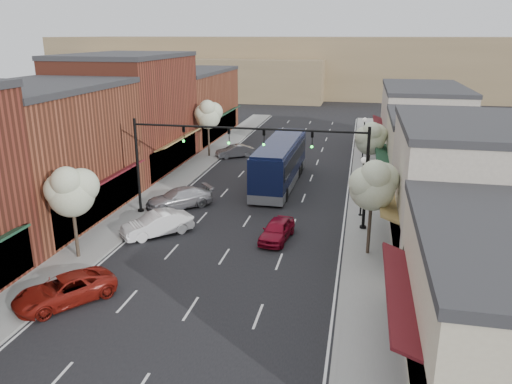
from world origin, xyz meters
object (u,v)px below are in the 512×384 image
Objects in this scene: parked_car_e at (235,151)px; lamp_post_far at (364,132)px; tree_left_near at (71,190)px; parked_car_a at (65,290)px; tree_right_far at (371,137)px; tree_left_far at (208,114)px; lamp_post_near at (363,177)px; coach_bus at (280,162)px; signal_mast_left at (168,153)px; signal_mast_right at (330,162)px; parked_car_b at (157,224)px; red_hatchback at (277,230)px; tree_right_near at (373,184)px; parked_car_c at (179,198)px.

lamp_post_far is at bearing 64.35° from parked_car_e.
parked_car_a is (2.05, -4.64, -3.55)m from tree_left_near.
tree_left_far is at bearing 160.13° from tree_right_far.
lamp_post_near is 0.35× the size of coach_bus.
lamp_post_near is at bearing 10.56° from signal_mast_left.
parked_car_a is (-14.00, -32.69, -2.33)m from lamp_post_far.
signal_mast_right is at bearing -1.18° from parked_car_e.
tree_left_far is 1.27× the size of parked_car_a.
tree_right_far is 8.24m from coach_bus.
lamp_post_far is 27.07m from parked_car_b.
signal_mast_left is at bearing -139.46° from tree_right_far.
tree_left_near is 12.58m from red_hatchback.
parked_car_a is 1.20× the size of parked_car_e.
tree_right_near is 0.47× the size of coach_bus.
signal_mast_left is 8.48m from tree_left_near.
tree_right_near is at bearing -88.70° from lamp_post_far.
tree_left_near is (-16.60, -20.00, 0.23)m from tree_right_far.
signal_mast_right is 21.90m from parked_car_e.
tree_right_near reaches higher than parked_car_c.
parked_car_a is 31.11m from parked_car_e.
signal_mast_left reaches higher than parked_car_a.
parked_car_c is at bearing 125.02° from parked_car_a.
parked_car_a is at bearing -113.18° from lamp_post_far.
lamp_post_far reaches higher than red_hatchback.
tree_right_near is at bearing -85.23° from lamp_post_near.
lamp_post_far is at bearing 106.43° from parked_car_b.
parked_car_e is at bearing 89.82° from signal_mast_left.
lamp_post_near is (-0.55, 6.56, -1.45)m from tree_right_near.
lamp_post_far reaches higher than parked_car_a.
tree_left_far is at bearing 136.11° from lamp_post_near.
lamp_post_far is 0.92× the size of parked_car_a.
tree_left_far is 1.53× the size of parked_car_e.
tree_left_near is 19.25m from lamp_post_near.
parked_car_a is at bearing -42.00° from parked_car_c.
tree_left_near reaches higher than parked_car_c.
lamp_post_far is at bearing 57.73° from coach_bus.
lamp_post_near is at bearing 52.91° from parked_car_c.
lamp_post_near is 1.10× the size of parked_car_e.
parked_car_a is at bearing -86.17° from tree_left_far.
tree_right_near is at bearing -0.69° from parked_car_e.
red_hatchback is at bearing 25.59° from tree_left_near.
tree_left_near is 6.19m from parked_car_a.
tree_left_near reaches higher than lamp_post_near.
tree_right_near is 17.33m from parked_car_a.
tree_left_near is at bearing -147.29° from red_hatchback.
parked_car_b is at bearing -82.93° from signal_mast_left.
lamp_post_near is (13.42, 2.50, -1.62)m from signal_mast_left.
tree_right_far is 15.69m from parked_car_e.
red_hatchback is at bearing 51.10° from parked_car_b.
signal_mast_right is at bearing -131.05° from lamp_post_near.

